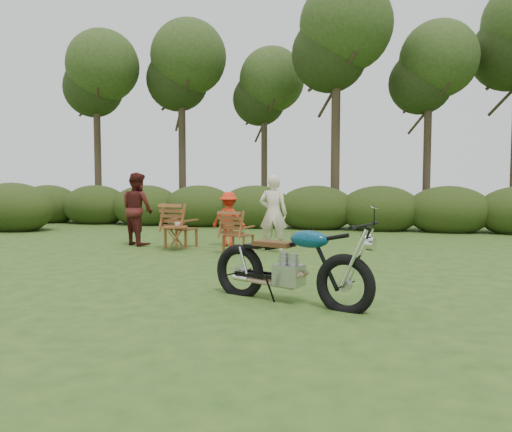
% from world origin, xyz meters
% --- Properties ---
extents(ground, '(80.00, 80.00, 0.00)m').
position_xyz_m(ground, '(0.00, 0.00, 0.00)').
color(ground, '#294B19').
rests_on(ground, ground).
extents(tree_line, '(22.52, 11.62, 8.14)m').
position_xyz_m(tree_line, '(0.50, 9.74, 3.81)').
color(tree_line, '#392C1F').
rests_on(tree_line, ground).
extents(motorcycle, '(2.29, 1.48, 1.23)m').
position_xyz_m(motorcycle, '(1.03, -0.83, 0.00)').
color(motorcycle, '#0B6A95').
rests_on(motorcycle, ground).
extents(lawn_chair_right, '(0.74, 0.74, 0.90)m').
position_xyz_m(lawn_chair_right, '(-0.85, 3.18, 0.00)').
color(lawn_chair_right, brown).
rests_on(lawn_chair_right, ground).
extents(lawn_chair_left, '(0.80, 0.80, 1.01)m').
position_xyz_m(lawn_chair_left, '(-2.38, 3.69, 0.00)').
color(lawn_chair_left, brown).
rests_on(lawn_chair_left, ground).
extents(side_table, '(0.62, 0.56, 0.53)m').
position_xyz_m(side_table, '(-2.28, 3.15, 0.27)').
color(side_table, brown).
rests_on(side_table, ground).
extents(cup, '(0.16, 0.16, 0.10)m').
position_xyz_m(cup, '(-2.23, 3.15, 0.58)').
color(cup, beige).
rests_on(cup, side_table).
extents(adult_a, '(0.64, 0.45, 1.66)m').
position_xyz_m(adult_a, '(-0.16, 3.52, 0.00)').
color(adult_a, '#F1E2C6').
rests_on(adult_a, ground).
extents(adult_b, '(1.06, 0.99, 1.73)m').
position_xyz_m(adult_b, '(-3.55, 3.81, 0.00)').
color(adult_b, '#4D1916').
rests_on(adult_b, ground).
extents(child, '(0.84, 0.51, 1.28)m').
position_xyz_m(child, '(-1.37, 4.15, 0.00)').
color(child, red).
rests_on(child, ground).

